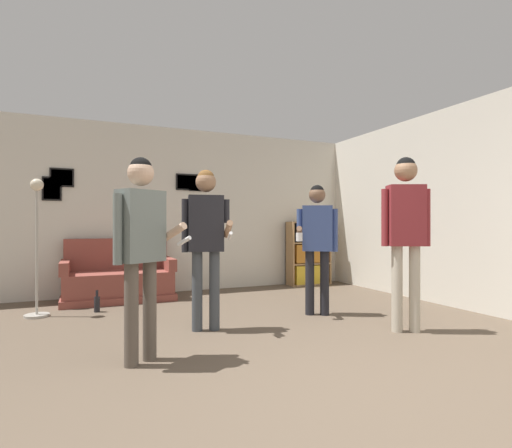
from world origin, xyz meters
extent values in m
plane|color=brown|center=(0.00, 0.00, 0.00)|extent=(20.00, 20.00, 0.00)
cube|color=silver|center=(0.00, 4.75, 1.35)|extent=(8.13, 0.06, 2.70)
cube|color=black|center=(-0.07, 4.71, 1.81)|extent=(0.41, 0.02, 0.27)
cube|color=beige|center=(-0.07, 4.70, 1.81)|extent=(0.37, 0.01, 0.23)
cube|color=black|center=(-2.10, 4.71, 1.63)|extent=(0.26, 0.02, 0.35)
cube|color=gray|center=(-2.10, 4.70, 1.63)|extent=(0.22, 0.01, 0.31)
cube|color=black|center=(0.10, 4.71, 1.79)|extent=(0.30, 0.02, 0.24)
cube|color=gray|center=(0.10, 4.70, 1.79)|extent=(0.26, 0.01, 0.19)
cube|color=black|center=(-1.97, 4.71, 1.80)|extent=(0.33, 0.02, 0.28)
cube|color=#B2B2BC|center=(-1.97, 4.70, 1.80)|extent=(0.28, 0.01, 0.23)
cube|color=silver|center=(2.89, 2.36, 1.35)|extent=(0.06, 7.12, 2.70)
cube|color=brown|center=(-1.20, 4.28, 0.05)|extent=(1.55, 0.80, 0.10)
cube|color=brown|center=(-1.20, 4.28, 0.26)|extent=(1.49, 0.74, 0.32)
cube|color=brown|center=(-1.20, 4.61, 0.66)|extent=(1.49, 0.14, 0.47)
cube|color=brown|center=(-1.91, 4.28, 0.51)|extent=(0.12, 0.74, 0.18)
cube|color=brown|center=(-0.49, 4.28, 0.51)|extent=(0.12, 0.74, 0.18)
cube|color=#A87F51|center=(1.76, 4.53, 0.58)|extent=(0.02, 0.30, 1.16)
cube|color=#A87F51|center=(2.54, 4.53, 0.58)|extent=(0.02, 0.30, 1.16)
cube|color=#A87F51|center=(2.15, 4.67, 0.58)|extent=(0.80, 0.01, 1.16)
cube|color=#A87F51|center=(2.15, 4.53, 0.01)|extent=(0.76, 0.30, 0.02)
cube|color=#A87F51|center=(2.15, 4.53, 1.15)|extent=(0.76, 0.30, 0.02)
cube|color=#A87F51|center=(2.15, 4.53, 0.39)|extent=(0.76, 0.30, 0.02)
cube|color=#A87F51|center=(2.15, 4.53, 0.77)|extent=(0.76, 0.30, 0.02)
cube|color=gold|center=(2.15, 4.52, 0.19)|extent=(0.65, 0.26, 0.33)
cube|color=#B77023|center=(2.15, 4.52, 0.58)|extent=(0.65, 0.26, 0.33)
cube|color=black|center=(2.15, 4.52, 0.96)|extent=(0.65, 0.26, 0.33)
cylinder|color=#ADA89E|center=(-2.19, 3.59, 0.01)|extent=(0.28, 0.28, 0.03)
cylinder|color=#ADA89E|center=(-2.19, 3.59, 0.77)|extent=(0.03, 0.03, 1.49)
sphere|color=beige|center=(-2.19, 3.59, 1.58)|extent=(0.15, 0.15, 0.15)
cylinder|color=brown|center=(-1.33, 1.40, 0.40)|extent=(0.11, 0.11, 0.81)
cylinder|color=brown|center=(-1.18, 1.49, 0.40)|extent=(0.11, 0.11, 0.81)
cube|color=slate|center=(-1.25, 1.45, 1.10)|extent=(0.41, 0.36, 0.57)
sphere|color=#D1A889|center=(-1.25, 1.45, 1.52)|extent=(0.21, 0.21, 0.21)
sphere|color=black|center=(-1.25, 1.45, 1.56)|extent=(0.18, 0.18, 0.18)
cylinder|color=slate|center=(-1.07, 1.56, 1.22)|extent=(0.07, 0.07, 0.24)
cylinder|color=#D1A889|center=(-1.00, 1.45, 1.04)|extent=(0.21, 0.29, 0.18)
cylinder|color=white|center=(-0.93, 1.33, 0.97)|extent=(0.10, 0.14, 0.09)
cylinder|color=slate|center=(-1.44, 1.34, 1.07)|extent=(0.07, 0.07, 0.54)
cylinder|color=#3D4247|center=(-0.59, 2.21, 0.41)|extent=(0.11, 0.11, 0.83)
cylinder|color=#3D4247|center=(-0.41, 2.18, 0.41)|extent=(0.11, 0.11, 0.83)
cube|color=#232328|center=(-0.50, 2.19, 1.12)|extent=(0.39, 0.27, 0.59)
sphere|color=#997051|center=(-0.50, 2.19, 1.55)|extent=(0.21, 0.21, 0.21)
sphere|color=brown|center=(-0.50, 2.19, 1.59)|extent=(0.18, 0.18, 0.18)
cylinder|color=#232328|center=(-0.29, 2.15, 1.25)|extent=(0.07, 0.07, 0.25)
cylinder|color=#997051|center=(-0.31, 2.02, 1.06)|extent=(0.12, 0.31, 0.19)
cylinder|color=white|center=(-0.34, 1.88, 1.00)|extent=(0.06, 0.15, 0.09)
cylinder|color=#232328|center=(-0.71, 2.24, 1.10)|extent=(0.07, 0.07, 0.55)
cylinder|color=black|center=(0.88, 2.39, 0.39)|extent=(0.11, 0.11, 0.78)
cylinder|color=black|center=(1.04, 2.30, 0.39)|extent=(0.11, 0.11, 0.78)
cube|color=#384C84|center=(0.96, 2.34, 1.06)|extent=(0.41, 0.35, 0.55)
sphere|color=brown|center=(0.96, 2.34, 1.47)|extent=(0.20, 0.20, 0.20)
sphere|color=black|center=(0.96, 2.34, 1.51)|extent=(0.17, 0.17, 0.17)
cylinder|color=#384C84|center=(1.14, 2.24, 1.04)|extent=(0.07, 0.07, 0.52)
cylinder|color=#384C84|center=(0.77, 2.45, 1.18)|extent=(0.07, 0.07, 0.24)
cylinder|color=brown|center=(0.71, 2.34, 1.00)|extent=(0.20, 0.28, 0.18)
cylinder|color=white|center=(0.64, 2.23, 0.96)|extent=(0.08, 0.08, 0.10)
cylinder|color=#B7AD99|center=(1.30, 1.35, 0.44)|extent=(0.11, 0.11, 0.89)
cylinder|color=#B7AD99|center=(1.46, 1.28, 0.44)|extent=(0.11, 0.11, 0.89)
cube|color=maroon|center=(1.38, 1.32, 1.20)|extent=(0.41, 0.33, 0.63)
sphere|color=#997051|center=(1.38, 1.32, 1.67)|extent=(0.23, 0.23, 0.23)
sphere|color=black|center=(1.38, 1.32, 1.71)|extent=(0.19, 0.19, 0.19)
cylinder|color=maroon|center=(1.58, 1.23, 1.18)|extent=(0.07, 0.07, 0.59)
cylinder|color=maroon|center=(1.19, 1.41, 1.18)|extent=(0.07, 0.07, 0.59)
cylinder|color=black|center=(-1.52, 3.58, 0.10)|extent=(0.07, 0.07, 0.19)
cylinder|color=black|center=(-1.52, 3.58, 0.24)|extent=(0.03, 0.03, 0.08)
cylinder|color=red|center=(2.09, 4.53, 1.21)|extent=(0.07, 0.07, 0.11)
camera|label=1|loc=(-1.67, -1.84, 1.11)|focal=28.00mm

